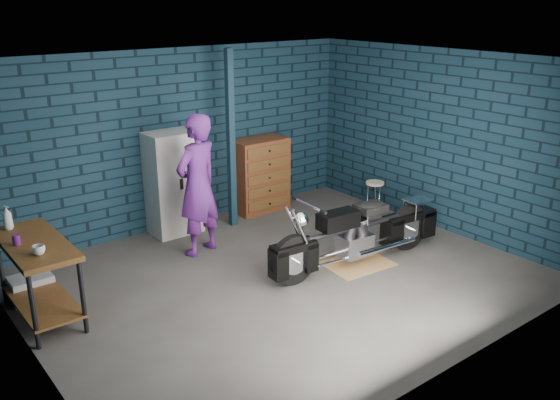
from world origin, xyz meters
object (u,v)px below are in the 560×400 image
at_px(workbench, 39,280).
at_px(motorcycle, 359,229).
at_px(locker, 173,183).
at_px(tool_chest, 260,175).
at_px(storage_bin, 32,288).
at_px(person, 198,185).
at_px(shop_stool, 374,198).

bearing_deg(workbench, motorcycle, -17.45).
xyz_separation_m(workbench, motorcycle, (3.74, -1.18, 0.05)).
xyz_separation_m(locker, tool_chest, (1.59, 0.00, -0.17)).
bearing_deg(storage_bin, tool_chest, 11.86).
bearing_deg(storage_bin, workbench, -92.29).
xyz_separation_m(person, shop_stool, (3.05, -0.40, -0.71)).
bearing_deg(shop_stool, tool_chest, 137.06).
relative_size(person, shop_stool, 3.62).
xyz_separation_m(person, storage_bin, (-2.27, 0.04, -0.83)).
distance_m(storage_bin, shop_stool, 5.35).
bearing_deg(person, motorcycle, 114.98).
xyz_separation_m(person, tool_chest, (1.68, 0.87, -0.37)).
distance_m(workbench, motorcycle, 3.93).
bearing_deg(person, tool_chest, -169.24).
bearing_deg(storage_bin, motorcycle, -24.24).
distance_m(workbench, locker, 2.74).
bearing_deg(tool_chest, workbench, -161.49).
relative_size(workbench, shop_stool, 2.59).
bearing_deg(locker, storage_bin, -160.63).
relative_size(locker, tool_chest, 1.28).
bearing_deg(motorcycle, tool_chest, 89.36).
height_order(storage_bin, locker, locker).
height_order(tool_chest, shop_stool, tool_chest).
bearing_deg(shop_stool, person, 172.47).
bearing_deg(workbench, person, 11.25).
xyz_separation_m(workbench, storage_bin, (0.02, 0.50, -0.31)).
relative_size(storage_bin, locker, 0.30).
bearing_deg(tool_chest, storage_bin, -168.14).
height_order(person, storage_bin, person).
distance_m(storage_bin, tool_chest, 4.06).
distance_m(motorcycle, locker, 2.87).
bearing_deg(storage_bin, shop_stool, -4.81).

